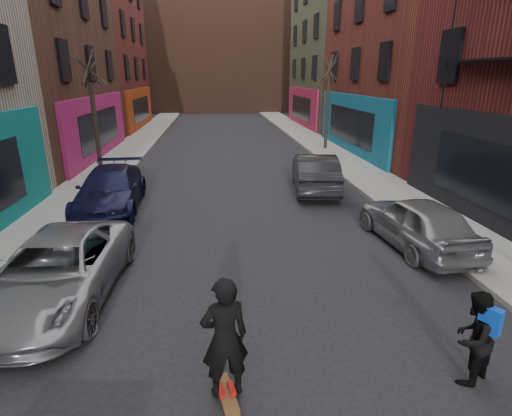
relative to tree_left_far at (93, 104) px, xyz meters
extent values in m
cube|color=gray|center=(-0.05, 12.00, -3.31)|extent=(2.50, 84.00, 0.13)
cube|color=gray|center=(12.45, 12.00, -3.31)|extent=(2.50, 84.00, 0.13)
cube|color=#47281E|center=(6.20, 38.00, 3.62)|extent=(40.00, 10.00, 14.00)
imported|color=gray|center=(1.94, -11.01, -2.70)|extent=(2.46, 5.01, 1.37)
imported|color=black|center=(1.60, -4.88, -2.65)|extent=(2.28, 5.11, 1.46)
imported|color=gray|center=(10.80, -9.12, -2.66)|extent=(2.09, 4.38, 1.44)
imported|color=black|center=(9.40, -3.18, -2.61)|extent=(2.25, 4.85, 1.54)
cube|color=brown|center=(5.36, -14.15, -3.33)|extent=(0.37, 0.83, 0.10)
imported|color=black|center=(5.36, -14.15, -2.34)|extent=(0.76, 0.58, 1.89)
imported|color=black|center=(9.13, -14.17, -2.61)|extent=(0.94, 0.88, 1.54)
cube|color=#0D3FC0|center=(9.22, -14.33, -2.20)|extent=(0.27, 0.33, 0.42)
camera|label=1|loc=(5.30, -18.93, 1.18)|focal=28.00mm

